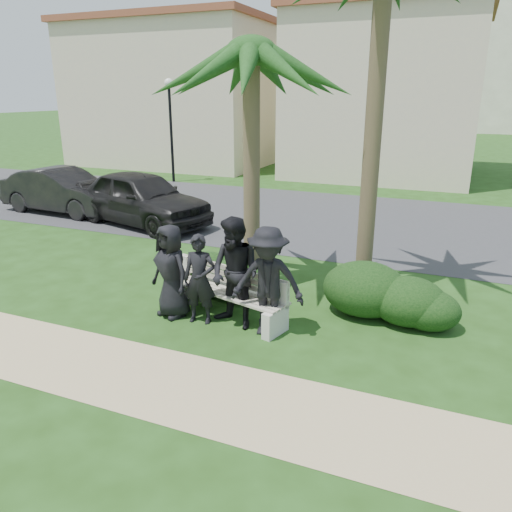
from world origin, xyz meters
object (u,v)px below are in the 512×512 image
object	(u,v)px
park_bench	(224,296)
man_c	(235,274)
man_d	(268,282)
car_a	(141,198)
car_b	(63,191)
man_b	(200,279)
man_a	(171,271)
palm_left	(251,55)
street_lamp	(170,112)

from	to	relation	value
park_bench	man_c	distance (m)	0.71
man_d	car_a	distance (m)	7.95
car_b	man_b	bearing A→B (deg)	-120.91
man_b	man_d	bearing A→B (deg)	-8.38
man_a	car_a	size ratio (longest dim) A/B	0.36
park_bench	man_a	size ratio (longest dim) A/B	1.53
palm_left	man_d	bearing A→B (deg)	-60.23
street_lamp	park_bench	xyz separation A→B (m)	(8.16, -11.57, -2.57)
park_bench	man_d	xyz separation A→B (m)	(0.95, -0.33, 0.52)
park_bench	man_c	world-z (taller)	man_c
street_lamp	car_a	bearing A→B (deg)	-65.42
man_a	car_a	distance (m)	6.69
park_bench	man_b	xyz separation A→B (m)	(-0.27, -0.36, 0.39)
park_bench	man_d	bearing A→B (deg)	-4.65
car_a	car_b	size ratio (longest dim) A/B	1.07
palm_left	car_b	world-z (taller)	palm_left
man_b	man_c	xyz separation A→B (m)	(0.62, 0.09, 0.16)
man_a	palm_left	world-z (taller)	palm_left
man_b	car_a	world-z (taller)	car_a
palm_left	park_bench	bearing A→B (deg)	-84.56
palm_left	car_a	world-z (taller)	palm_left
street_lamp	man_d	world-z (taller)	street_lamp
car_a	man_d	bearing A→B (deg)	-115.73
street_lamp	car_b	distance (m)	6.81
park_bench	palm_left	distance (m)	4.30
palm_left	car_a	bearing A→B (deg)	146.58
man_a	palm_left	distance (m)	4.09
street_lamp	man_d	distance (m)	15.13
man_d	palm_left	world-z (taller)	palm_left
man_c	car_b	xyz separation A→B (m)	(-8.67, 5.41, -0.22)
man_c	man_d	size ratio (longest dim) A/B	1.04
park_bench	man_b	bearing A→B (deg)	-111.76
man_b	man_c	bearing A→B (deg)	-1.46
park_bench	man_a	xyz separation A→B (m)	(-0.84, -0.32, 0.44)
park_bench	car_b	size ratio (longest dim) A/B	0.59
man_d	car_b	distance (m)	10.77
man_d	street_lamp	bearing A→B (deg)	118.06
car_a	car_b	distance (m)	3.25
man_b	man_a	bearing A→B (deg)	166.60
man_c	park_bench	bearing A→B (deg)	158.73
man_d	man_b	bearing A→B (deg)	171.89
man_d	car_b	xyz separation A→B (m)	(-9.27, 5.47, -0.19)
man_b	car_a	distance (m)	7.09
man_a	car_a	bearing A→B (deg)	149.17
man_a	man_b	xyz separation A→B (m)	(0.58, -0.04, -0.05)
man_a	man_d	size ratio (longest dim) A/B	0.92
man_b	park_bench	bearing A→B (deg)	43.86
man_d	palm_left	size ratio (longest dim) A/B	0.34
car_a	car_b	bearing A→B (deg)	99.66
street_lamp	man_c	world-z (taller)	street_lamp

